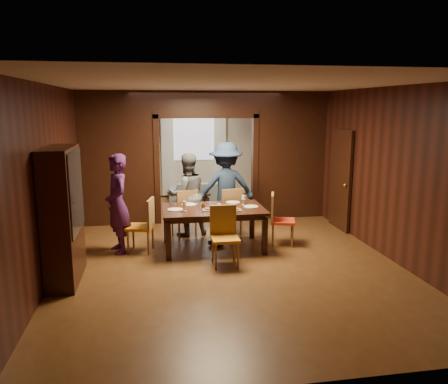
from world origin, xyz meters
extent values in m
plane|color=#573618|center=(0.00, 0.00, 0.00)|extent=(9.00, 9.00, 0.00)
cube|color=silver|center=(0.00, 0.00, 2.90)|extent=(5.50, 9.00, 0.02)
cube|color=black|center=(0.00, 4.50, 1.45)|extent=(5.50, 0.02, 2.90)
cube|color=black|center=(-2.75, 0.00, 1.45)|extent=(0.02, 9.00, 2.90)
cube|color=black|center=(2.75, 0.00, 1.45)|extent=(0.02, 9.00, 2.90)
cube|color=black|center=(-1.93, 1.60, 1.20)|extent=(1.65, 0.15, 2.40)
cube|color=black|center=(1.93, 1.60, 1.20)|extent=(1.65, 0.15, 2.40)
cube|color=black|center=(0.00, 1.60, 2.65)|extent=(5.50, 0.15, 0.50)
cube|color=beige|center=(0.00, 4.47, 1.45)|extent=(5.40, 0.04, 2.85)
imported|color=#461A4C|center=(-1.84, -0.30, 0.88)|extent=(0.61, 0.75, 1.76)
imported|color=#4F5056|center=(-0.53, 0.53, 0.83)|extent=(0.92, 0.78, 1.66)
imported|color=#1B2944|center=(0.27, 0.63, 0.93)|extent=(1.23, 0.73, 1.86)
imported|color=#829FAA|center=(0.13, 3.85, 0.26)|extent=(1.81, 0.82, 0.51)
imported|color=black|center=(-0.08, -0.30, 0.80)|extent=(0.31, 0.31, 0.08)
cube|color=black|center=(-0.14, -0.39, 0.38)|extent=(1.84, 1.14, 0.76)
cube|color=black|center=(-0.17, 2.86, 0.20)|extent=(0.80, 0.50, 0.40)
cube|color=black|center=(-2.53, -1.50, 1.00)|extent=(0.40, 1.20, 2.00)
cube|color=black|center=(2.70, 0.50, 1.05)|extent=(0.06, 0.90, 2.10)
cube|color=silver|center=(0.00, 4.44, 1.70)|extent=(1.20, 0.03, 1.30)
cube|color=white|center=(-0.75, 4.40, 1.25)|extent=(0.35, 0.06, 2.40)
cube|color=white|center=(0.75, 4.40, 1.25)|extent=(0.35, 0.06, 2.40)
cylinder|color=silver|center=(-0.83, -0.42, 0.77)|extent=(0.27, 0.27, 0.01)
cylinder|color=white|center=(-0.55, -0.05, 0.77)|extent=(0.27, 0.27, 0.01)
cylinder|color=silver|center=(0.29, -0.02, 0.77)|extent=(0.27, 0.27, 0.01)
cylinder|color=silver|center=(0.55, -0.42, 0.77)|extent=(0.27, 0.27, 0.01)
cylinder|color=white|center=(-0.11, -0.76, 0.77)|extent=(0.27, 0.27, 0.01)
cube|color=gray|center=(-0.20, -0.54, 0.78)|extent=(0.30, 0.20, 0.04)
cube|color=gray|center=(0.17, -0.64, 0.78)|extent=(0.30, 0.20, 0.04)
cylinder|color=white|center=(-0.08, -0.67, 0.83)|extent=(0.07, 0.07, 0.14)
camera|label=1|loc=(-1.24, -8.00, 2.58)|focal=35.00mm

